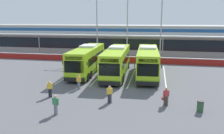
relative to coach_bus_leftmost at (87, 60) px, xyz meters
name	(u,v)px	position (x,y,z in m)	size (l,w,h in m)	color
ground_plane	(109,87)	(4.32, -6.16, -1.79)	(200.00, 200.00, 0.00)	#56565B
terminal_building	(133,39)	(4.32, 20.75, 1.23)	(70.00, 13.00, 6.00)	silver
red_barrier_wall	(126,59)	(4.32, 8.34, -1.23)	(60.00, 0.40, 1.10)	maroon
coach_bus_leftmost	(87,60)	(0.00, 0.00, 0.00)	(3.30, 12.24, 3.78)	#9ED11E
coach_bus_left_centre	(116,62)	(4.24, -0.68, 0.00)	(3.30, 12.24, 3.78)	#9ED11E
coach_bus_centre	(148,62)	(8.31, -0.03, 0.00)	(3.30, 12.24, 3.78)	#9ED11E
bay_stripe_far_west	(74,72)	(-1.98, -0.16, -1.78)	(0.14, 13.00, 0.01)	silver
bay_stripe_west	(103,73)	(2.22, -0.16, -1.78)	(0.14, 13.00, 0.01)	silver
bay_stripe_mid_west	(133,75)	(6.42, -0.16, -1.78)	(0.14, 13.00, 0.01)	silver
bay_stripe_centre	(165,76)	(10.62, -0.16, -1.78)	(0.14, 13.00, 0.01)	silver
pedestrian_with_handbag	(166,96)	(10.35, -10.78, -0.93)	(0.65, 0.40, 1.62)	#4C4238
pedestrian_in_dark_coat	(56,104)	(1.79, -14.42, -0.91)	(0.54, 0.33, 1.62)	slate
pedestrian_child	(79,81)	(1.37, -7.69, -0.91)	(0.54, 0.35, 1.62)	slate
pedestrian_near_bin	(110,94)	(5.43, -11.11, -0.91)	(0.52, 0.34, 1.62)	#33333D
pedestrian_approaching_bus	(50,88)	(-0.51, -10.66, -0.91)	(0.50, 0.37, 1.62)	black
lamp_post_west	(97,25)	(-1.49, 11.23, 4.50)	(3.24, 0.28, 11.00)	#9E9EA3
lamp_post_centre	(127,25)	(4.28, 9.92, 4.50)	(3.24, 0.28, 11.00)	#9E9EA3
lamp_post_east	(161,25)	(10.02, 9.93, 4.50)	(3.24, 0.28, 11.00)	#9E9EA3
litter_bin	(200,106)	(13.06, -11.67, -1.32)	(0.54, 0.54, 0.93)	#2D5133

